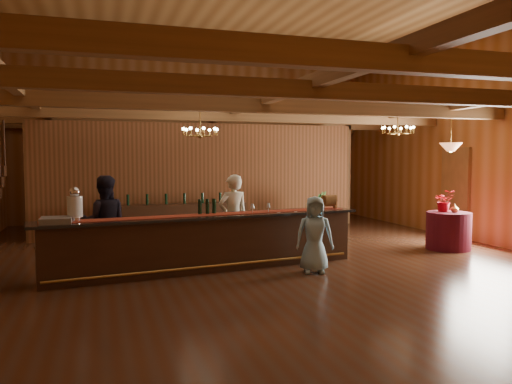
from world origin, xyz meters
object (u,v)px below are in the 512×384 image
object	(u,v)px
backbar_shelf	(185,221)
staff_second	(104,222)
raffle_drum	(329,201)
bartender	(233,217)
beverage_dispenser	(75,205)
chandelier_right	(398,130)
pendant_lamp	(451,147)
chandelier_left	(200,132)
floor_plant	(316,213)
round_table	(448,231)
guest	(315,235)
tasting_bar	(207,242)

from	to	relation	value
backbar_shelf	staff_second	world-z (taller)	staff_second
raffle_drum	staff_second	bearing A→B (deg)	174.38
raffle_drum	bartender	bearing A→B (deg)	167.75
beverage_dispenser	chandelier_right	xyz separation A→B (m)	(7.60, 1.87, 1.51)
raffle_drum	pendant_lamp	size ratio (longest dim) A/B	0.38
beverage_dispenser	bartender	distance (m)	3.27
raffle_drum	chandelier_left	world-z (taller)	chandelier_left
raffle_drum	floor_plant	distance (m)	3.10
bartender	floor_plant	bearing A→B (deg)	-149.59
chandelier_right	bartender	world-z (taller)	chandelier_right
round_table	floor_plant	distance (m)	3.53
raffle_drum	guest	size ratio (longest dim) A/B	0.24
backbar_shelf	floor_plant	size ratio (longest dim) A/B	2.66
backbar_shelf	floor_plant	bearing A→B (deg)	-14.62
pendant_lamp	floor_plant	bearing A→B (deg)	127.64
bartender	staff_second	world-z (taller)	staff_second
backbar_shelf	staff_second	xyz separation A→B (m)	(-2.07, -3.05, 0.44)
chandelier_right	backbar_shelf	bearing A→B (deg)	156.43
beverage_dispenser	backbar_shelf	bearing A→B (deg)	57.89
tasting_bar	backbar_shelf	bearing A→B (deg)	79.69
tasting_bar	floor_plant	world-z (taller)	floor_plant
chandelier_right	pendant_lamp	size ratio (longest dim) A/B	0.89
beverage_dispenser	guest	bearing A→B (deg)	-7.71
round_table	guest	bearing A→B (deg)	-162.84
round_table	bartender	distance (m)	5.18
chandelier_left	pendant_lamp	bearing A→B (deg)	-13.83
raffle_drum	bartender	size ratio (longest dim) A/B	0.19
floor_plant	beverage_dispenser	bearing A→B (deg)	-150.41
staff_second	guest	bearing A→B (deg)	157.23
backbar_shelf	round_table	size ratio (longest dim) A/B	3.26
raffle_drum	bartender	world-z (taller)	bartender
round_table	guest	size ratio (longest dim) A/B	0.71
tasting_bar	staff_second	world-z (taller)	staff_second
beverage_dispenser	raffle_drum	xyz separation A→B (m)	(5.08, 0.57, -0.11)
staff_second	floor_plant	world-z (taller)	staff_second
bartender	raffle_drum	bearing A→B (deg)	158.96
backbar_shelf	beverage_dispenser	bearing A→B (deg)	-126.64
raffle_drum	floor_plant	size ratio (longest dim) A/B	0.27
chandelier_right	bartender	xyz separation A→B (m)	(-4.52, -0.87, -1.95)
raffle_drum	chandelier_left	distance (m)	3.26
raffle_drum	backbar_shelf	size ratio (longest dim) A/B	0.10
pendant_lamp	staff_second	world-z (taller)	pendant_lamp
chandelier_left	raffle_drum	bearing A→B (deg)	-30.61
backbar_shelf	chandelier_right	bearing A→B (deg)	-28.10
bartender	guest	xyz separation A→B (m)	(1.16, -1.58, -0.18)
chandelier_right	pendant_lamp	xyz separation A→B (m)	(0.63, -1.22, -0.45)
floor_plant	guest	bearing A→B (deg)	-114.47
chandelier_right	floor_plant	size ratio (longest dim) A/B	0.64
chandelier_left	bartender	xyz separation A→B (m)	(0.48, -1.04, -1.84)
guest	tasting_bar	bearing A→B (deg)	172.96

